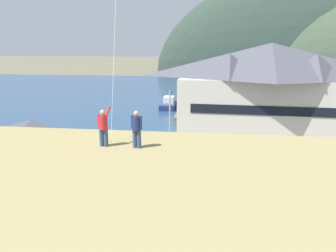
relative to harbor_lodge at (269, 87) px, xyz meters
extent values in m
plane|color=#66604C|center=(-11.01, -21.43, -6.28)|extent=(600.00, 600.00, 0.00)
cube|color=gray|center=(-11.01, -16.43, -6.23)|extent=(40.00, 20.00, 0.10)
cube|color=navy|center=(-11.01, 38.57, -6.26)|extent=(360.00, 84.00, 0.03)
cube|color=beige|center=(0.01, 0.10, -2.54)|extent=(22.78, 10.70, 7.47)
cube|color=black|center=(-0.24, -4.73, -2.17)|extent=(18.95, 1.04, 1.10)
pyramid|color=#4C4C56|center=(0.01, 0.10, 3.35)|extent=(24.17, 11.73, 4.31)
pyramid|color=#4C4C56|center=(-5.10, -1.32, 2.73)|extent=(5.53, 5.53, 3.02)
pyramid|color=#4C4C56|center=(4.94, -1.83, 2.73)|extent=(5.53, 5.53, 3.02)
cube|color=#338475|center=(-23.72, -15.79, -4.63)|extent=(7.00, 4.67, 3.30)
pyramid|color=#47474C|center=(-23.72, -15.79, -2.20)|extent=(7.56, 5.13, 1.56)
cube|color=black|center=(-23.80, -18.04, -5.12)|extent=(1.10, 0.10, 2.31)
cube|color=#70604C|center=(-11.34, 13.74, -5.93)|extent=(3.20, 15.69, 0.70)
cube|color=navy|center=(-15.06, 17.99, -5.83)|extent=(2.84, 8.48, 0.90)
cube|color=navy|center=(-15.06, 17.99, -5.30)|extent=(2.76, 8.22, 0.16)
cube|color=silver|center=(-15.07, 17.36, -4.67)|extent=(1.93, 2.56, 1.10)
cube|color=navy|center=(-0.63, -14.66, -5.46)|extent=(4.23, 1.88, 0.80)
cube|color=navy|center=(-0.48, -14.66, -4.71)|extent=(2.13, 1.64, 0.70)
cube|color=black|center=(-0.48, -14.66, -4.74)|extent=(2.17, 1.67, 0.32)
cylinder|color=black|center=(-2.02, -13.77, -5.86)|extent=(0.64, 0.23, 0.64)
cylinder|color=black|center=(-1.98, -15.60, -5.86)|extent=(0.64, 0.23, 0.64)
cylinder|color=black|center=(0.71, -13.72, -5.86)|extent=(0.64, 0.23, 0.64)
cylinder|color=black|center=(0.75, -15.55, -5.86)|extent=(0.64, 0.23, 0.64)
cube|color=#B28923|center=(-15.87, -13.79, -5.46)|extent=(4.31, 2.08, 0.80)
cube|color=olive|center=(-16.02, -13.78, -4.71)|extent=(2.20, 1.74, 0.70)
cube|color=black|center=(-16.02, -13.78, -4.74)|extent=(2.25, 1.77, 0.32)
cylinder|color=black|center=(-14.57, -14.80, -5.86)|extent=(0.65, 0.26, 0.64)
cylinder|color=black|center=(-14.45, -12.97, -5.86)|extent=(0.65, 0.26, 0.64)
cylinder|color=black|center=(-17.30, -14.62, -5.86)|extent=(0.65, 0.26, 0.64)
cylinder|color=black|center=(-17.17, -12.78, -5.86)|extent=(0.65, 0.26, 0.64)
cube|color=#9EA3A8|center=(-8.78, -20.95, -5.46)|extent=(4.25, 1.93, 0.80)
cube|color=gray|center=(-8.93, -20.95, -4.71)|extent=(2.15, 1.66, 0.70)
cube|color=black|center=(-8.93, -20.95, -4.74)|extent=(2.19, 1.70, 0.32)
cylinder|color=black|center=(-7.44, -21.91, -5.86)|extent=(0.65, 0.24, 0.64)
cylinder|color=black|center=(-7.39, -20.08, -5.86)|extent=(0.65, 0.24, 0.64)
cylinder|color=black|center=(-10.17, -21.83, -5.86)|extent=(0.65, 0.24, 0.64)
cylinder|color=black|center=(-10.12, -19.99, -5.86)|extent=(0.65, 0.24, 0.64)
cube|color=black|center=(-2.57, -20.07, -5.46)|extent=(4.28, 1.99, 0.80)
cube|color=black|center=(-2.72, -20.08, -4.71)|extent=(2.17, 1.70, 0.70)
cube|color=black|center=(-2.72, -20.08, -4.74)|extent=(2.22, 1.73, 0.32)
cylinder|color=black|center=(-1.16, -20.93, -5.86)|extent=(0.65, 0.25, 0.64)
cylinder|color=black|center=(-1.25, -19.09, -5.86)|extent=(0.65, 0.25, 0.64)
cylinder|color=black|center=(-3.89, -21.05, -5.86)|extent=(0.65, 0.25, 0.64)
cylinder|color=black|center=(-3.97, -19.22, -5.86)|extent=(0.65, 0.25, 0.64)
cube|color=#B28923|center=(-8.16, -16.00, -5.46)|extent=(4.20, 1.81, 0.80)
cube|color=olive|center=(-8.31, -16.00, -4.71)|extent=(2.10, 1.60, 0.70)
cube|color=black|center=(-8.31, -16.00, -4.74)|extent=(2.14, 1.64, 0.32)
cylinder|color=black|center=(-6.80, -16.92, -5.86)|extent=(0.64, 0.22, 0.64)
cylinder|color=black|center=(-6.80, -15.08, -5.86)|extent=(0.64, 0.22, 0.64)
cylinder|color=black|center=(-9.53, -16.91, -5.86)|extent=(0.64, 0.22, 0.64)
cylinder|color=black|center=(-9.53, -15.08, -5.86)|extent=(0.64, 0.22, 0.64)
cylinder|color=black|center=(3.38, -13.44, -5.86)|extent=(0.65, 0.24, 0.64)
cylinder|color=black|center=(3.32, -15.28, -5.86)|extent=(0.65, 0.24, 0.64)
cube|color=slate|center=(-17.77, -19.80, -5.46)|extent=(4.35, 2.18, 0.80)
cube|color=#5B5B5F|center=(-17.62, -19.81, -4.71)|extent=(2.24, 1.79, 0.70)
cube|color=black|center=(-17.62, -19.81, -4.74)|extent=(2.28, 1.82, 0.32)
cylinder|color=black|center=(-19.04, -18.76, -5.86)|extent=(0.66, 0.28, 0.64)
cylinder|color=black|center=(-19.21, -20.59, -5.86)|extent=(0.66, 0.28, 0.64)
cylinder|color=black|center=(-16.32, -19.01, -5.86)|extent=(0.66, 0.28, 0.64)
cylinder|color=black|center=(-16.49, -20.84, -5.86)|extent=(0.66, 0.28, 0.64)
cylinder|color=#ADADB2|center=(-11.39, -10.93, -2.68)|extent=(0.16, 0.16, 6.99)
cube|color=#4C4C51|center=(-11.39, -10.58, 0.71)|extent=(0.24, 0.70, 0.20)
cylinder|color=#384770|center=(-12.28, -29.51, 1.08)|extent=(0.20, 0.20, 0.82)
cylinder|color=#384770|center=(-12.06, -29.53, 1.08)|extent=(0.20, 0.20, 0.82)
cylinder|color=red|center=(-12.17, -29.52, 1.81)|extent=(0.40, 0.40, 0.64)
sphere|color=tan|center=(-12.17, -29.52, 2.29)|extent=(0.24, 0.24, 0.24)
cylinder|color=red|center=(-11.98, -29.36, 2.31)|extent=(0.16, 0.56, 0.43)
cylinder|color=red|center=(-12.39, -29.51, 1.88)|extent=(0.11, 0.11, 0.60)
cylinder|color=#384770|center=(-10.69, -29.53, 1.08)|extent=(0.20, 0.20, 0.82)
cylinder|color=#384770|center=(-10.48, -29.59, 1.08)|extent=(0.20, 0.20, 0.82)
cylinder|color=navy|center=(-10.59, -29.56, 1.81)|extent=(0.40, 0.40, 0.64)
sphere|color=tan|center=(-10.59, -29.56, 2.29)|extent=(0.24, 0.24, 0.24)
cylinder|color=navy|center=(-10.80, -29.50, 1.88)|extent=(0.11, 0.11, 0.60)
cylinder|color=navy|center=(-10.37, -29.62, 1.88)|extent=(0.11, 0.11, 0.60)
cylinder|color=silver|center=(-12.53, -25.73, 6.38)|extent=(1.23, 7.11, 11.44)
camera|label=1|loc=(-7.22, -44.18, 5.33)|focal=36.07mm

